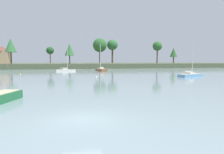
# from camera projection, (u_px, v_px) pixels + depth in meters

# --- Properties ---
(ground_plane) EXTENTS (422.27, 422.27, 0.00)m
(ground_plane) POSITION_uv_depth(u_px,v_px,m) (83.00, 119.00, 11.99)
(ground_plane) COLOR gray
(far_shore_bank) EXTENTS (190.02, 52.21, 2.15)m
(far_shore_bank) POSITION_uv_depth(u_px,v_px,m) (63.00, 65.00, 109.08)
(far_shore_bank) COLOR #4C563D
(far_shore_bank) RESTS_ON ground
(sailboat_skyblue) EXTENTS (6.78, 4.08, 8.20)m
(sailboat_skyblue) POSITION_uv_depth(u_px,v_px,m) (191.00, 76.00, 44.17)
(sailboat_skyblue) COLOR #669ECC
(sailboat_skyblue) RESTS_ON ground
(sailboat_white) EXTENTS (6.08, 1.83, 8.46)m
(sailboat_white) POSITION_uv_depth(u_px,v_px,m) (66.00, 71.00, 66.35)
(sailboat_white) COLOR white
(sailboat_white) RESTS_ON ground
(sailboat_wood) EXTENTS (2.54, 7.28, 9.60)m
(sailboat_wood) POSITION_uv_depth(u_px,v_px,m) (101.00, 70.00, 68.08)
(sailboat_wood) COLOR brown
(sailboat_wood) RESTS_ON ground
(mooring_buoy_yellow) EXTENTS (0.32, 0.32, 0.37)m
(mooring_buoy_yellow) POSITION_uv_depth(u_px,v_px,m) (20.00, 74.00, 52.39)
(mooring_buoy_yellow) COLOR yellow
(mooring_buoy_yellow) RESTS_ON ground
(mooring_buoy_green) EXTENTS (0.49, 0.49, 0.54)m
(mooring_buoy_green) POSITION_uv_depth(u_px,v_px,m) (6.00, 70.00, 72.80)
(mooring_buoy_green) COLOR #1E8C47
(mooring_buoy_green) RESTS_ON ground
(mooring_buoy_white) EXTENTS (0.38, 0.38, 0.44)m
(mooring_buoy_white) POSITION_uv_depth(u_px,v_px,m) (96.00, 77.00, 42.91)
(mooring_buoy_white) COLOR white
(mooring_buoy_white) RESTS_ON ground
(shore_tree_inland_c) EXTENTS (6.02, 6.02, 13.32)m
(shore_tree_inland_c) POSITION_uv_depth(u_px,v_px,m) (112.00, 45.00, 116.47)
(shore_tree_inland_c) COLOR brown
(shore_tree_inland_c) RESTS_ON far_shore_bank
(shore_tree_right_mid) EXTENTS (4.47, 4.47, 9.16)m
(shore_tree_right_mid) POSITION_uv_depth(u_px,v_px,m) (69.00, 50.00, 94.95)
(shore_tree_right_mid) COLOR brown
(shore_tree_right_mid) RESTS_ON far_shore_bank
(shore_tree_center_right) EXTENTS (3.97, 3.97, 8.67)m
(shore_tree_center_right) POSITION_uv_depth(u_px,v_px,m) (50.00, 51.00, 108.40)
(shore_tree_center_right) COLOR brown
(shore_tree_center_right) RESTS_ON far_shore_bank
(shore_tree_inland_a) EXTENTS (4.37, 4.37, 8.92)m
(shore_tree_inland_a) POSITION_uv_depth(u_px,v_px,m) (174.00, 53.00, 122.22)
(shore_tree_inland_a) COLOR brown
(shore_tree_inland_a) RESTS_ON far_shore_bank
(shore_tree_far_left) EXTENTS (4.45, 4.45, 10.13)m
(shore_tree_far_left) POSITION_uv_depth(u_px,v_px,m) (11.00, 45.00, 81.73)
(shore_tree_far_left) COLOR brown
(shore_tree_far_left) RESTS_ON far_shore_bank
(shore_tree_far_right) EXTENTS (4.75, 4.75, 11.11)m
(shore_tree_far_right) POSITION_uv_depth(u_px,v_px,m) (157.00, 46.00, 105.15)
(shore_tree_far_right) COLOR brown
(shore_tree_far_right) RESTS_ON far_shore_bank
(shore_tree_center_left) EXTENTS (7.59, 7.59, 13.57)m
(shore_tree_center_left) POSITION_uv_depth(u_px,v_px,m) (100.00, 45.00, 112.82)
(shore_tree_center_left) COLOR brown
(shore_tree_center_left) RESTS_ON far_shore_bank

